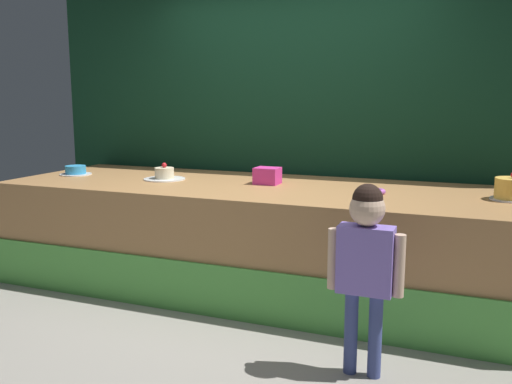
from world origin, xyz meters
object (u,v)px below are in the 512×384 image
child_figure (366,254)px  donut (377,191)px  pink_box (267,176)px  cake_center (164,175)px  cake_left (76,171)px

child_figure → donut: (-0.13, 1.06, 0.16)m
donut → pink_box: bearing=171.0°
child_figure → donut: child_figure is taller
child_figure → cake_center: bearing=149.8°
donut → cake_left: cake_left is taller
cake_left → donut: bearing=-0.0°
cake_left → cake_center: cake_center is taller
cake_left → cake_center: (0.89, 0.04, 0.00)m
child_figure → donut: 1.08m
donut → cake_center: bearing=178.5°
donut → child_figure: bearing=-83.2°
child_figure → pink_box: 1.59m
cake_left → cake_center: size_ratio=0.79×
pink_box → donut: bearing=-9.0°
child_figure → pink_box: child_figure is taller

